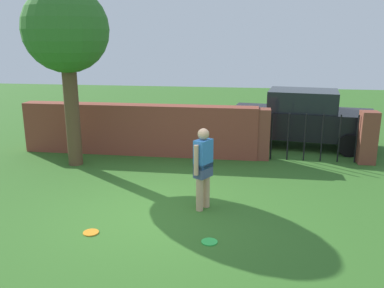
% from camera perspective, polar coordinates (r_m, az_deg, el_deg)
% --- Properties ---
extents(ground_plane, '(40.00, 40.00, 0.00)m').
position_cam_1_polar(ground_plane, '(7.97, -4.30, -9.62)').
color(ground_plane, '#336623').
extents(brick_wall, '(6.71, 0.50, 1.43)m').
position_cam_1_polar(brick_wall, '(11.71, -7.45, 2.02)').
color(brick_wall, brown).
rests_on(brick_wall, ground).
extents(tree, '(2.11, 2.11, 4.50)m').
position_cam_1_polar(tree, '(10.79, -17.18, 14.62)').
color(tree, brown).
rests_on(tree, ground).
extents(person, '(0.37, 0.48, 1.62)m').
position_cam_1_polar(person, '(7.84, 1.57, -2.96)').
color(person, tan).
rests_on(person, ground).
extents(fence_gate, '(3.20, 0.44, 1.40)m').
position_cam_1_polar(fence_gate, '(11.43, 16.62, 1.10)').
color(fence_gate, brown).
rests_on(fence_gate, ground).
extents(car, '(4.40, 2.38, 1.72)m').
position_cam_1_polar(car, '(12.95, 15.07, 3.51)').
color(car, black).
rests_on(car, ground).
extents(frisbee_green, '(0.27, 0.27, 0.02)m').
position_cam_1_polar(frisbee_green, '(6.93, 2.45, -13.49)').
color(frisbee_green, green).
rests_on(frisbee_green, ground).
extents(frisbee_orange, '(0.27, 0.27, 0.02)m').
position_cam_1_polar(frisbee_orange, '(7.42, -13.94, -11.90)').
color(frisbee_orange, orange).
rests_on(frisbee_orange, ground).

